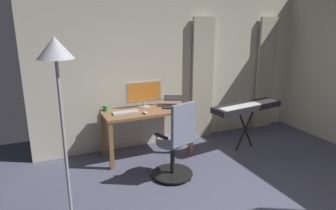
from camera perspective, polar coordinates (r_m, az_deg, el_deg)
back_room_partition at (r=5.21m, az=1.86°, el=7.11°), size 4.85×0.10×2.57m
curtain_left_panel at (r=6.16m, az=17.91°, el=5.60°), size 0.40×0.06×2.12m
curtain_right_panel at (r=5.35m, az=6.52°, el=4.81°), size 0.41×0.06×2.12m
desk at (r=4.67m, az=-4.01°, el=-2.17°), size 1.35×0.60×0.74m
office_chair at (r=4.00m, az=1.54°, el=-7.49°), size 0.56×0.56×1.07m
computer_monitor at (r=4.75m, az=-4.55°, el=2.36°), size 0.59×0.18×0.41m
computer_keyboard at (r=4.50m, az=-8.00°, el=-1.40°), size 0.39×0.14×0.02m
laptop at (r=4.78m, az=0.99°, el=0.31°), size 0.42×0.43×0.15m
computer_mouse at (r=4.44m, az=-4.34°, el=-1.44°), size 0.06×0.10×0.04m
mug_coffee at (r=4.66m, az=-11.71°, el=-0.58°), size 0.13×0.08×0.09m
piano_keyboard at (r=5.01m, az=14.70°, el=-0.44°), size 1.28×0.49×0.78m
floor_lamp at (r=2.76m, az=-20.13°, el=5.37°), size 0.31×0.31×1.94m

